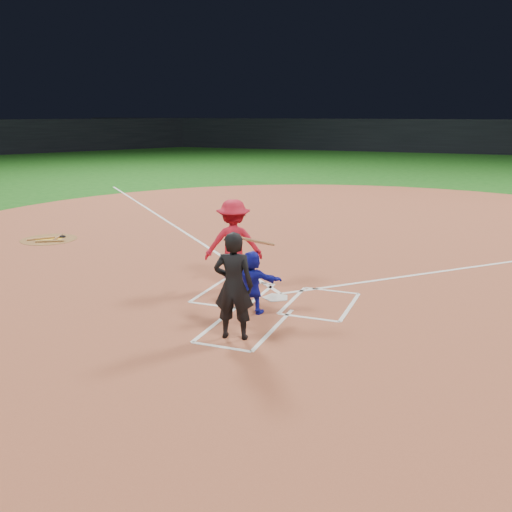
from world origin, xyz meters
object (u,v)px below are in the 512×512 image
(catcher, at_px, (252,282))
(on_deck_circle, at_px, (49,239))
(umpire, at_px, (234,286))
(home_plate, at_px, (276,298))
(batter_at_plate, at_px, (234,244))

(catcher, bearing_deg, on_deck_circle, -33.39)
(umpire, bearing_deg, on_deck_circle, -43.33)
(home_plate, bearing_deg, on_deck_circle, -18.69)
(catcher, distance_m, batter_at_plate, 1.80)
(on_deck_circle, xyz_separation_m, umpire, (8.50, -5.19, 0.94))
(home_plate, distance_m, batter_at_plate, 1.57)
(home_plate, relative_size, on_deck_circle, 0.35)
(home_plate, bearing_deg, umpire, 90.92)
(home_plate, relative_size, batter_at_plate, 0.30)
(umpire, bearing_deg, catcher, -93.72)
(home_plate, distance_m, on_deck_circle, 8.93)
(home_plate, distance_m, catcher, 1.21)
(home_plate, height_order, catcher, catcher)
(catcher, distance_m, umpire, 1.36)
(home_plate, bearing_deg, catcher, 81.70)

